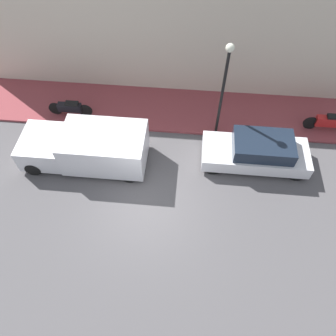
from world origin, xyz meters
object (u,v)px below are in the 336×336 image
Objects in this scene: delivery_van at (86,147)px; motorcycle_black at (70,108)px; motorcycle_red at (329,122)px; parked_car at (257,152)px; streetlamp at (224,80)px.

motorcycle_black is at bearing 29.81° from delivery_van.
motorcycle_red is at bearing -75.53° from delivery_van.
parked_car is at bearing -85.47° from delivery_van.
motorcycle_black is (-0.14, 11.58, -0.04)m from motorcycle_red.
parked_car is 0.85× the size of delivery_van.
streetlamp is (-0.40, -6.70, 2.38)m from motorcycle_black.
parked_car reaches higher than motorcycle_black.
delivery_van is at bearing 111.53° from streetlamp.
delivery_van is 6.03m from streetlamp.
motorcycle_black is at bearing 90.69° from motorcycle_red.
streetlamp is (-0.54, 4.89, 2.34)m from motorcycle_red.
motorcycle_red is at bearing -57.57° from parked_car.
parked_car is 3.87m from motorcycle_red.
streetlamp reaches higher than motorcycle_red.
motorcycle_black is at bearing 86.57° from streetlamp.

